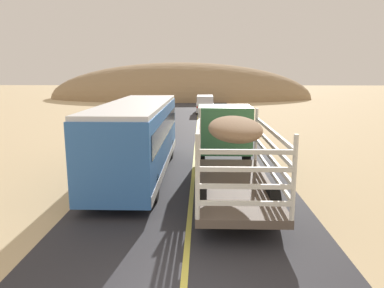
# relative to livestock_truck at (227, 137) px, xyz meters

# --- Properties ---
(livestock_truck) EXTENTS (2.53, 9.70, 3.02)m
(livestock_truck) POSITION_rel_livestock_truck_xyz_m (0.00, 0.00, 0.00)
(livestock_truck) COLOR #3F7F4C
(livestock_truck) RESTS_ON road_surface
(bus) EXTENTS (2.54, 10.00, 3.21)m
(bus) POSITION_rel_livestock_truck_xyz_m (-3.88, 0.32, -0.04)
(bus) COLOR #3872C6
(bus) RESTS_ON road_surface
(car_far) EXTENTS (1.90, 4.62, 1.93)m
(car_far) POSITION_rel_livestock_truck_xyz_m (-0.76, 25.06, -0.70)
(car_far) COLOR silver
(car_far) RESTS_ON road_surface
(distant_hill) EXTENTS (45.38, 20.57, 12.32)m
(distant_hill) POSITION_rel_livestock_truck_xyz_m (-4.90, 48.23, -1.79)
(distant_hill) COLOR #997C5A
(distant_hill) RESTS_ON ground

